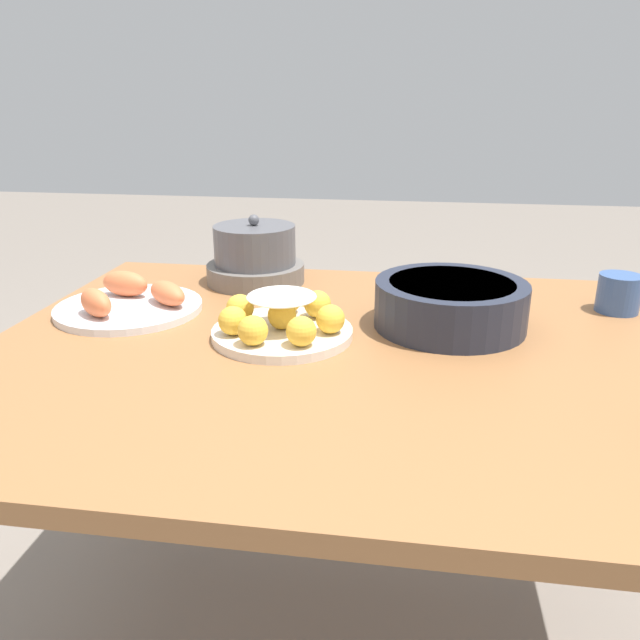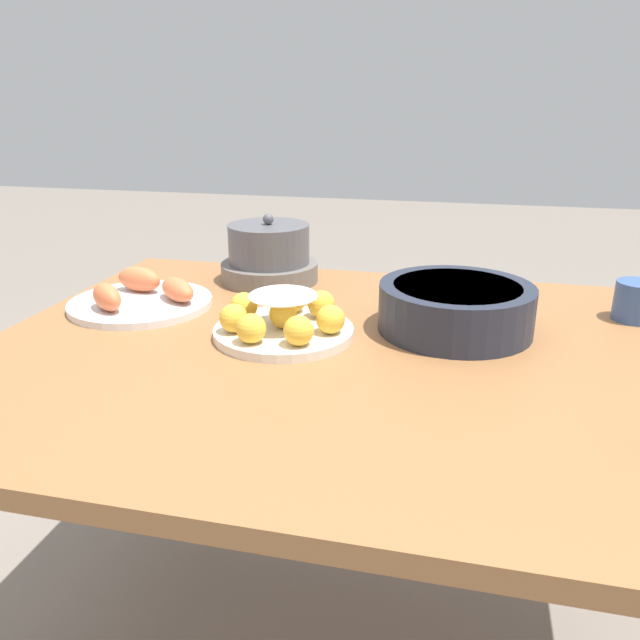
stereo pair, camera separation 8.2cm
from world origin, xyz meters
TOP-DOWN VIEW (x-y plane):
  - dining_table at (0.00, 0.00)m, footprint 1.27×0.95m
  - cake_plate at (-0.14, 0.02)m, footprint 0.24×0.24m
  - serving_bowl at (0.15, 0.12)m, footprint 0.27×0.27m
  - sauce_bowl at (0.17, 0.35)m, footprint 0.10×0.10m
  - seafood_platter at (-0.46, 0.12)m, footprint 0.28×0.28m
  - cup_far at (0.48, 0.26)m, footprint 0.08×0.08m
  - warming_pot at (-0.26, 0.35)m, footprint 0.22×0.22m

SIDE VIEW (x-z plane):
  - dining_table at x=0.00m, z-range 0.26..0.97m
  - sauce_bowl at x=0.17m, z-range 0.71..0.74m
  - seafood_platter at x=-0.46m, z-range 0.69..0.76m
  - cake_plate at x=-0.14m, z-range 0.70..0.78m
  - cup_far at x=0.48m, z-range 0.71..0.78m
  - serving_bowl at x=0.15m, z-range 0.71..0.80m
  - warming_pot at x=-0.26m, z-range 0.69..0.84m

